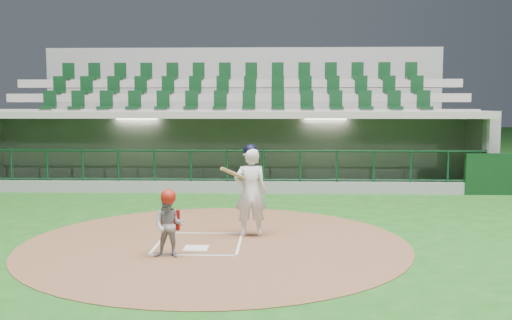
# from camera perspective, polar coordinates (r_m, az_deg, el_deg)

# --- Properties ---
(ground) EXTENTS (120.00, 120.00, 0.00)m
(ground) POSITION_cam_1_polar(r_m,az_deg,el_deg) (11.03, -5.51, -8.00)
(ground) COLOR #184C15
(ground) RESTS_ON ground
(dirt_circle) EXTENTS (7.20, 7.20, 0.01)m
(dirt_circle) POSITION_cam_1_polar(r_m,az_deg,el_deg) (10.80, -4.05, -8.25)
(dirt_circle) COLOR brown
(dirt_circle) RESTS_ON ground
(home_plate) EXTENTS (0.43, 0.43, 0.02)m
(home_plate) POSITION_cam_1_polar(r_m,az_deg,el_deg) (10.35, -6.02, -8.78)
(home_plate) COLOR white
(home_plate) RESTS_ON dirt_circle
(batter_box_chalk) EXTENTS (1.55, 1.80, 0.01)m
(batter_box_chalk) POSITION_cam_1_polar(r_m,az_deg,el_deg) (10.74, -5.72, -8.28)
(batter_box_chalk) COLOR white
(batter_box_chalk) RESTS_ON ground
(dugout_structure) EXTENTS (16.40, 3.70, 3.00)m
(dugout_structure) POSITION_cam_1_polar(r_m,az_deg,el_deg) (18.58, -2.23, 0.51)
(dugout_structure) COLOR gray
(dugout_structure) RESTS_ON ground
(seating_deck) EXTENTS (17.00, 6.72, 5.15)m
(seating_deck) POSITION_cam_1_polar(r_m,az_deg,el_deg) (21.62, -1.82, 2.41)
(seating_deck) COLOR slate
(seating_deck) RESTS_ON ground
(batter) EXTENTS (0.89, 0.90, 1.82)m
(batter) POSITION_cam_1_polar(r_m,az_deg,el_deg) (11.13, -0.57, -3.04)
(batter) COLOR white
(batter) RESTS_ON dirt_circle
(catcher) EXTENTS (0.56, 0.45, 1.16)m
(catcher) POSITION_cam_1_polar(r_m,az_deg,el_deg) (9.75, -8.72, -6.29)
(catcher) COLOR #97979C
(catcher) RESTS_ON dirt_circle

